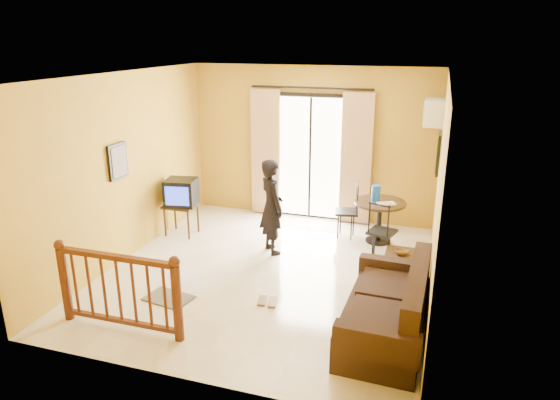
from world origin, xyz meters
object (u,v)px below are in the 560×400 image
(television, at_px, (181,192))
(sofa, at_px, (390,313))
(dining_table, at_px, (380,210))
(standing_person, at_px, (272,206))
(coffee_table, at_px, (400,265))

(television, height_order, sofa, television)
(dining_table, bearing_deg, standing_person, -149.80)
(sofa, relative_size, standing_person, 1.23)
(dining_table, distance_m, sofa, 2.85)
(sofa, distance_m, standing_person, 2.81)
(coffee_table, distance_m, standing_person, 2.14)
(dining_table, bearing_deg, coffee_table, -71.00)
(dining_table, height_order, coffee_table, dining_table)
(dining_table, xyz_separation_m, coffee_table, (0.46, -1.33, -0.32))
(dining_table, bearing_deg, television, -168.08)
(television, xyz_separation_m, standing_person, (1.69, -0.23, -0.01))
(television, bearing_deg, standing_person, -17.25)
(standing_person, bearing_deg, coffee_table, -143.02)
(dining_table, relative_size, standing_person, 0.56)
(television, xyz_separation_m, sofa, (3.73, -2.12, -0.44))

